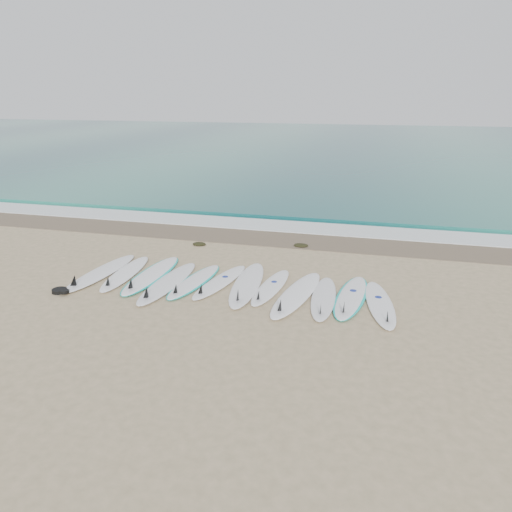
% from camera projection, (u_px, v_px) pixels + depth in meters
% --- Properties ---
extents(ground, '(120.00, 120.00, 0.00)m').
position_uv_depth(ground, '(232.00, 287.00, 11.26)').
color(ground, tan).
extents(ocean, '(120.00, 55.00, 0.03)m').
position_uv_depth(ocean, '(350.00, 145.00, 41.09)').
color(ocean, '#1D6861').
rests_on(ocean, ground).
extents(wet_sand_band, '(120.00, 1.80, 0.01)m').
position_uv_depth(wet_sand_band, '(273.00, 238.00, 15.02)').
color(wet_sand_band, brown).
rests_on(wet_sand_band, ground).
extents(foam_band, '(120.00, 1.40, 0.04)m').
position_uv_depth(foam_band, '(282.00, 226.00, 16.30)').
color(foam_band, silver).
rests_on(foam_band, ground).
extents(wave_crest, '(120.00, 1.00, 0.10)m').
position_uv_depth(wave_crest, '(291.00, 215.00, 17.67)').
color(wave_crest, '#1D6861').
rests_on(wave_crest, ground).
extents(surfboard_0, '(0.73, 2.84, 0.36)m').
position_uv_depth(surfboard_0, '(100.00, 273.00, 11.97)').
color(surfboard_0, white).
rests_on(surfboard_0, ground).
extents(surfboard_1, '(0.75, 2.59, 0.33)m').
position_uv_depth(surfboard_1, '(124.00, 274.00, 11.94)').
color(surfboard_1, white).
rests_on(surfboard_1, ground).
extents(surfboard_2, '(0.68, 2.79, 0.35)m').
position_uv_depth(surfboard_2, '(151.00, 275.00, 11.86)').
color(surfboard_2, white).
rests_on(surfboard_2, ground).
extents(surfboard_3, '(0.65, 2.82, 0.36)m').
position_uv_depth(surfboard_3, '(167.00, 283.00, 11.33)').
color(surfboard_3, white).
rests_on(surfboard_3, ground).
extents(surfboard_4, '(0.82, 2.44, 0.30)m').
position_uv_depth(surfboard_4, '(194.00, 281.00, 11.47)').
color(surfboard_4, white).
rests_on(surfboard_4, ground).
extents(surfboard_5, '(0.89, 2.46, 0.31)m').
position_uv_depth(surfboard_5, '(219.00, 282.00, 11.41)').
color(surfboard_5, white).
rests_on(surfboard_5, ground).
extents(surfboard_6, '(0.86, 2.93, 0.37)m').
position_uv_depth(surfboard_6, '(247.00, 284.00, 11.25)').
color(surfboard_6, white).
rests_on(surfboard_6, ground).
extents(surfboard_7, '(0.67, 2.36, 0.30)m').
position_uv_depth(surfboard_7, '(270.00, 287.00, 11.11)').
color(surfboard_7, white).
rests_on(surfboard_7, ground).
extents(surfboard_8, '(1.00, 2.90, 0.36)m').
position_uv_depth(surfboard_8, '(296.00, 295.00, 10.68)').
color(surfboard_8, white).
rests_on(surfboard_8, ground).
extents(surfboard_9, '(0.65, 2.47, 0.31)m').
position_uv_depth(surfboard_9, '(323.00, 298.00, 10.52)').
color(surfboard_9, silver).
rests_on(surfboard_9, ground).
extents(surfboard_10, '(0.82, 2.59, 0.32)m').
position_uv_depth(surfboard_10, '(351.00, 297.00, 10.60)').
color(surfboard_10, white).
rests_on(surfboard_10, ground).
extents(surfboard_11, '(0.93, 2.54, 0.32)m').
position_uv_depth(surfboard_11, '(380.00, 304.00, 10.21)').
color(surfboard_11, white).
rests_on(surfboard_11, ground).
extents(seaweed_near, '(0.39, 0.30, 0.08)m').
position_uv_depth(seaweed_near, '(199.00, 244.00, 14.33)').
color(seaweed_near, black).
rests_on(seaweed_near, ground).
extents(seaweed_far, '(0.41, 0.32, 0.08)m').
position_uv_depth(seaweed_far, '(301.00, 245.00, 14.20)').
color(seaweed_far, black).
rests_on(seaweed_far, ground).
extents(leash_coil, '(0.46, 0.36, 0.11)m').
position_uv_depth(leash_coil, '(60.00, 291.00, 10.92)').
color(leash_coil, black).
rests_on(leash_coil, ground).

